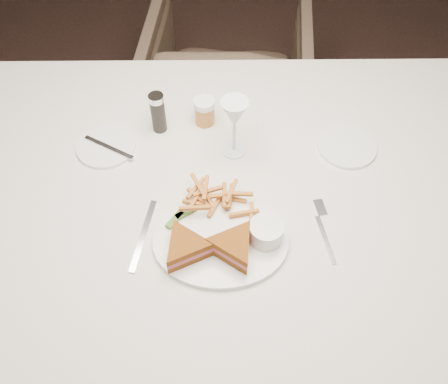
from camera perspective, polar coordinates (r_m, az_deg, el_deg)
ground at (r=2.08m, az=0.84°, el=-5.25°), size 5.00×5.00×0.00m
table at (r=1.59m, az=-0.02°, el=-7.92°), size 1.57×1.05×0.75m
chair_far at (r=2.24m, az=0.48°, el=13.30°), size 0.73×0.69×0.69m
table_setting at (r=1.21m, az=-0.44°, el=-0.67°), size 0.82×0.59×0.18m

